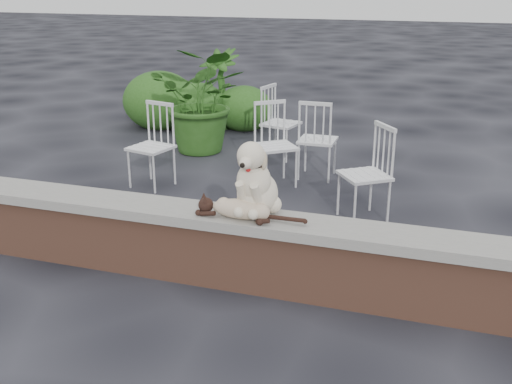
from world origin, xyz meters
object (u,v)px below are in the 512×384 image
(dog, at_px, (257,175))
(chair_b, at_px, (151,146))
(chair_a, at_px, (276,145))
(potted_plant_a, at_px, (204,100))
(chair_d, at_px, (365,174))
(chair_c, at_px, (318,139))
(potted_plant_b, at_px, (219,88))
(cat, at_px, (241,208))
(chair_e, at_px, (281,122))

(dog, distance_m, chair_b, 2.62)
(chair_a, bearing_deg, dog, -114.85)
(dog, relative_size, potted_plant_a, 0.42)
(chair_d, height_order, chair_a, same)
(chair_b, bearing_deg, chair_c, 40.85)
(potted_plant_a, bearing_deg, dog, -61.14)
(dog, distance_m, potted_plant_a, 3.83)
(dog, distance_m, potted_plant_b, 5.23)
(chair_c, xyz_separation_m, potted_plant_b, (-2.03, 2.02, 0.14))
(cat, distance_m, chair_b, 2.65)
(cat, xyz_separation_m, potted_plant_a, (-1.77, 3.50, 0.04))
(chair_c, relative_size, potted_plant_b, 0.77)
(chair_d, bearing_deg, cat, -57.35)
(chair_c, bearing_deg, potted_plant_b, -45.70)
(chair_b, relative_size, potted_plant_a, 0.67)
(chair_c, relative_size, chair_b, 1.00)
(potted_plant_a, bearing_deg, cat, -63.22)
(dog, distance_m, chair_a, 2.40)
(chair_b, distance_m, potted_plant_a, 1.55)
(chair_e, bearing_deg, dog, -154.66)
(chair_c, distance_m, potted_plant_a, 1.83)
(chair_d, height_order, potted_plant_a, potted_plant_a)
(chair_b, bearing_deg, chair_d, 6.79)
(cat, bearing_deg, potted_plant_a, 120.56)
(chair_c, relative_size, chair_e, 1.00)
(chair_e, bearing_deg, chair_b, 158.22)
(cat, height_order, chair_e, chair_e)
(chair_e, relative_size, chair_a, 1.00)
(chair_c, bearing_deg, potted_plant_a, -20.96)
(chair_b, bearing_deg, chair_a, 33.00)
(dog, relative_size, chair_d, 0.63)
(chair_c, height_order, potted_plant_b, potted_plant_b)
(cat, xyz_separation_m, potted_plant_b, (-2.09, 4.90, -0.05))
(cat, bearing_deg, potted_plant_b, 116.94)
(cat, bearing_deg, chair_d, 72.60)
(cat, height_order, chair_d, chair_d)
(potted_plant_a, bearing_deg, chair_d, -36.40)
(dog, xyz_separation_m, chair_c, (-0.14, 2.72, -0.41))
(cat, xyz_separation_m, chair_e, (-0.70, 3.54, -0.19))
(dog, height_order, cat, dog)
(cat, relative_size, chair_d, 1.05)
(chair_c, xyz_separation_m, chair_d, (0.73, -1.17, 0.00))
(chair_e, bearing_deg, cat, -156.43)
(chair_e, distance_m, potted_plant_a, 1.09)
(chair_d, xyz_separation_m, chair_b, (-2.43, 0.26, 0.00))
(chair_d, bearing_deg, potted_plant_a, -162.57)
(chair_d, height_order, potted_plant_b, potted_plant_b)
(chair_a, bearing_deg, chair_e, 64.96)
(cat, relative_size, chair_c, 1.05)
(dog, height_order, chair_a, dog)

